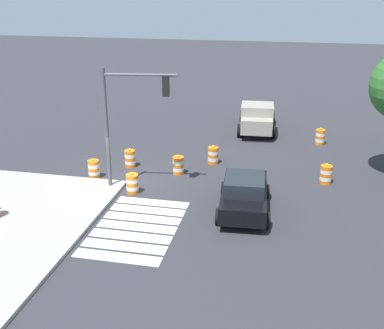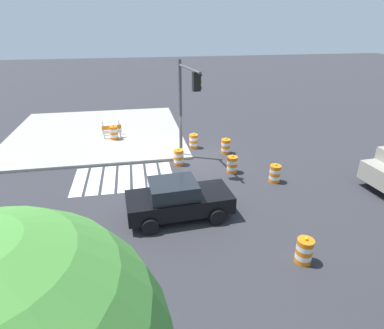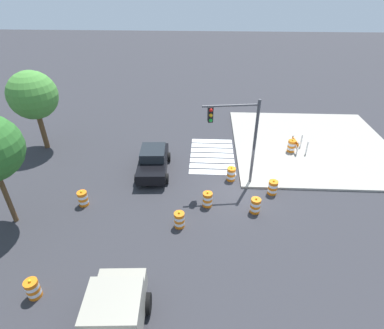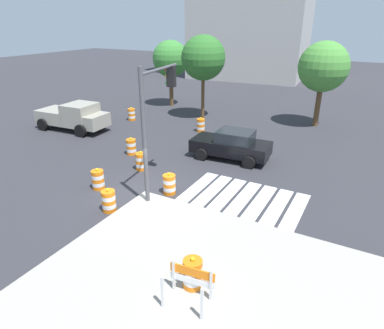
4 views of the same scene
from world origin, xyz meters
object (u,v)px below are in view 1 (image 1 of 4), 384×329
object	(u,v)px
traffic_barrel_crosswalk_end	(94,169)
traffic_barrel_median_far	(178,165)
traffic_barrel_near_corner	(326,174)
traffic_barrel_opposite_curb	(130,159)
traffic_light_pole	(131,107)
pickup_truck	(257,117)
traffic_barrel_median_near	(213,155)
traffic_barrel_far_curb	(320,137)
sports_car	(244,194)
traffic_barrel_lane_center	(132,184)

from	to	relation	value
traffic_barrel_crosswalk_end	traffic_barrel_median_far	bearing A→B (deg)	108.71
traffic_barrel_near_corner	traffic_barrel_opposite_curb	world-z (taller)	same
traffic_barrel_crosswalk_end	traffic_light_pole	size ratio (longest dim) A/B	0.19
pickup_truck	traffic_barrel_crosswalk_end	bearing A→B (deg)	-37.59
traffic_barrel_median_near	traffic_barrel_median_far	distance (m)	2.33
traffic_barrel_median_far	traffic_light_pole	xyz separation A→B (m)	(2.19, -1.60, 3.46)
traffic_barrel_near_corner	traffic_barrel_far_curb	world-z (taller)	same
traffic_barrel_median_near	traffic_barrel_opposite_curb	world-z (taller)	same
sports_car	traffic_barrel_lane_center	size ratio (longest dim) A/B	4.32
traffic_barrel_far_curb	sports_car	bearing A→B (deg)	-19.91
sports_car	traffic_barrel_far_curb	size ratio (longest dim) A/B	4.32
pickup_truck	traffic_barrel_crosswalk_end	distance (m)	11.92
traffic_barrel_crosswalk_end	traffic_barrel_opposite_curb	world-z (taller)	same
traffic_barrel_lane_center	traffic_light_pole	world-z (taller)	traffic_light_pole
traffic_barrel_lane_center	traffic_light_pole	bearing A→B (deg)	-171.40
sports_car	traffic_barrel_median_near	size ratio (longest dim) A/B	4.32
sports_car	pickup_truck	distance (m)	11.59
pickup_truck	traffic_barrel_near_corner	size ratio (longest dim) A/B	5.16
traffic_barrel_median_near	traffic_barrel_median_far	size ratio (longest dim) A/B	1.00
traffic_barrel_crosswalk_end	traffic_barrel_median_near	world-z (taller)	same
pickup_truck	traffic_barrel_far_curb	xyz separation A→B (m)	(1.84, 3.91, -0.52)
traffic_barrel_far_curb	traffic_barrel_opposite_curb	size ratio (longest dim) A/B	1.00
sports_car	traffic_barrel_near_corner	bearing A→B (deg)	136.74
traffic_barrel_near_corner	traffic_barrel_median_near	distance (m)	5.93
sports_car	traffic_barrel_lane_center	distance (m)	5.27
traffic_barrel_lane_center	traffic_barrel_far_curb	bearing A→B (deg)	135.70
traffic_barrel_far_curb	traffic_barrel_opposite_curb	bearing A→B (deg)	-59.52
pickup_truck	traffic_barrel_median_near	size ratio (longest dim) A/B	5.16
traffic_barrel_far_curb	traffic_barrel_lane_center	size ratio (longest dim) A/B	1.00
pickup_truck	traffic_barrel_far_curb	distance (m)	4.35
pickup_truck	traffic_barrel_crosswalk_end	world-z (taller)	pickup_truck
traffic_barrel_near_corner	traffic_barrel_median_far	world-z (taller)	same
sports_car	pickup_truck	size ratio (longest dim) A/B	0.84
traffic_barrel_near_corner	traffic_light_pole	xyz separation A→B (m)	(2.46, -8.81, 3.46)
traffic_barrel_median_near	traffic_barrel_lane_center	distance (m)	5.40
pickup_truck	traffic_barrel_median_near	world-z (taller)	pickup_truck
traffic_barrel_near_corner	traffic_light_pole	distance (m)	9.78
traffic_barrel_crosswalk_end	traffic_barrel_opposite_curb	bearing A→B (deg)	144.24
sports_car	traffic_barrel_crosswalk_end	xyz separation A→B (m)	(-2.15, -7.64, -0.36)
pickup_truck	traffic_barrel_opposite_curb	bearing A→B (deg)	-37.99
pickup_truck	traffic_barrel_lane_center	xyz separation A→B (m)	(10.78, -4.82, -0.52)
traffic_barrel_median_near	traffic_barrel_opposite_curb	distance (m)	4.39
traffic_barrel_near_corner	traffic_barrel_crosswalk_end	bearing A→B (deg)	-81.78
sports_car	traffic_light_pole	xyz separation A→B (m)	(-1.30, -5.27, 3.10)
traffic_barrel_crosswalk_end	traffic_barrel_opposite_curb	xyz separation A→B (m)	(-1.77, 1.27, 0.00)
traffic_barrel_crosswalk_end	traffic_barrel_opposite_curb	size ratio (longest dim) A/B	1.00
pickup_truck	traffic_barrel_far_curb	bearing A→B (deg)	64.76
pickup_truck	traffic_barrel_lane_center	size ratio (longest dim) A/B	5.16
traffic_barrel_crosswalk_end	traffic_barrel_far_curb	bearing A→B (deg)	124.21
traffic_barrel_near_corner	traffic_light_pole	world-z (taller)	traffic_light_pole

